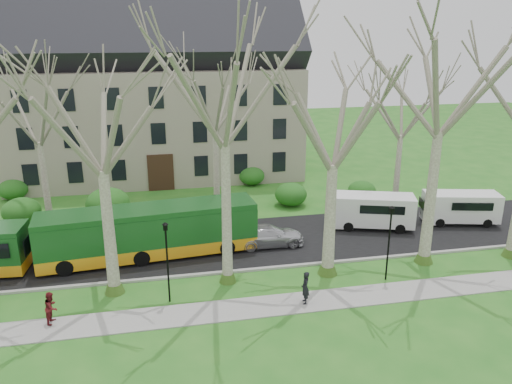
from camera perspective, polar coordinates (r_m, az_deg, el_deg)
The scene contains 15 objects.
ground at distance 28.33m, azimuth 2.50°, elevation -10.14°, with size 120.00×120.00×0.00m, color #24691E.
sidewalk at distance 26.22m, azimuth 3.84°, elevation -12.61°, with size 70.00×2.00×0.06m, color gray.
road at distance 33.14m, azimuth 0.23°, elevation -5.66°, with size 80.00×8.00×0.06m, color black.
curb at distance 29.59m, azimuth 1.81°, elevation -8.67°, with size 80.00×0.25×0.14m, color #A5A39E.
building at distance 48.47m, azimuth -11.42°, elevation 11.51°, with size 26.50×12.20×16.00m.
tree_row_verge at distance 26.04m, azimuth 2.56°, elevation 3.86°, with size 49.00×7.00×14.00m.
tree_row_far at distance 36.27m, azimuth -3.60°, elevation 6.34°, with size 33.00×7.00×12.00m.
lamp_row at distance 26.32m, azimuth 3.10°, elevation -6.22°, with size 36.22×0.22×4.30m.
hedges at distance 40.18m, azimuth -8.77°, elevation -0.04°, with size 30.60×8.60×2.00m.
bus_follow at distance 31.12m, azimuth -12.07°, elevation -4.42°, with size 12.97×2.70×3.24m, color #16501C, non-canonical shape.
sedan at distance 32.26m, azimuth 1.42°, elevation -5.00°, with size 1.88×4.63×1.34m, color #BCBCC1.
van_a at distance 35.81m, azimuth 13.29°, elevation -2.19°, with size 5.47×1.99×2.38m, color white, non-canonical shape.
van_b at distance 38.59m, azimuth 22.34°, elevation -1.72°, with size 5.18×1.88×2.26m, color white, non-canonical shape.
pedestrian_a at distance 25.88m, azimuth 5.65°, elevation -10.83°, with size 0.63×0.41×1.72m, color black.
pedestrian_b at distance 26.13m, azimuth -22.34°, elevation -12.10°, with size 0.78×0.61×1.60m, color #5B1419.
Camera 1 is at (-6.11, -24.17, 13.46)m, focal length 35.00 mm.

